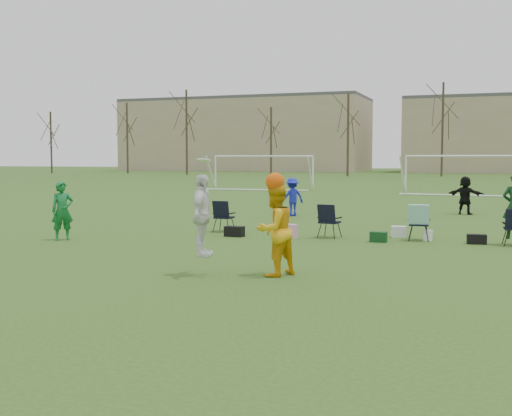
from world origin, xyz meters
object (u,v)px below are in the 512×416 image
at_px(fielder_green_near, 62,211).
at_px(center_contest, 250,223).
at_px(fielder_black, 465,195).
at_px(goal_mid, 465,164).
at_px(goal_left, 263,163).
at_px(fielder_blue, 292,197).

distance_m(fielder_green_near, center_contest, 7.58).
relative_size(fielder_black, goal_mid, 0.21).
bearing_deg(fielder_black, goal_mid, -74.08).
bearing_deg(goal_left, fielder_black, -54.07).
distance_m(center_contest, goal_mid, 30.54).
relative_size(fielder_green_near, fielder_blue, 1.09).
xyz_separation_m(fielder_black, goal_mid, (-0.51, 14.73, 1.15)).
distance_m(fielder_blue, fielder_black, 7.08).
bearing_deg(fielder_black, fielder_blue, 39.45).
xyz_separation_m(fielder_blue, fielder_black, (6.39, 3.05, 0.02)).
relative_size(fielder_blue, fielder_black, 0.97).
xyz_separation_m(fielder_blue, goal_mid, (5.88, 17.78, 1.17)).
relative_size(fielder_black, goal_left, 0.21).
distance_m(fielder_black, goal_mid, 14.79).
relative_size(goal_left, goal_mid, 1.00).
bearing_deg(center_contest, fielder_black, 77.49).
bearing_deg(fielder_black, fielder_green_near, 64.13).
relative_size(fielder_black, center_contest, 0.68).
height_order(center_contest, goal_mid, goal_mid).
bearing_deg(goal_left, goal_mid, -13.13).
bearing_deg(goal_mid, fielder_black, -84.02).
bearing_deg(center_contest, fielder_green_near, 154.00).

